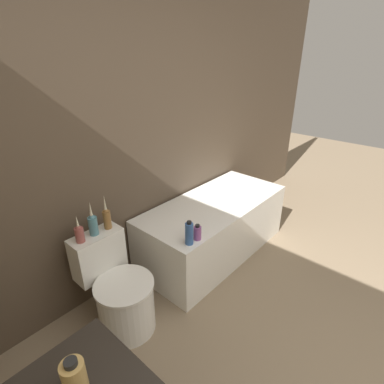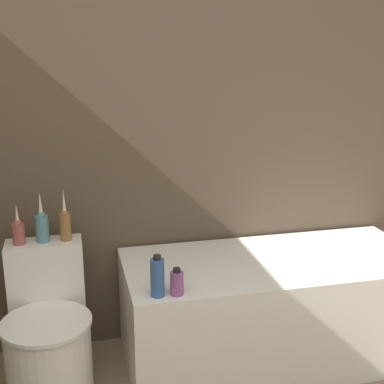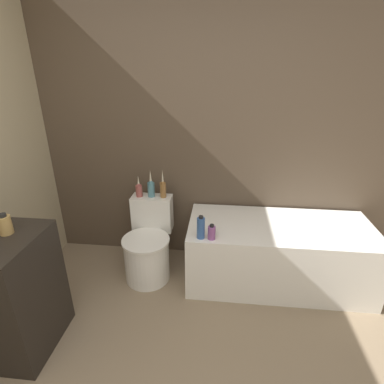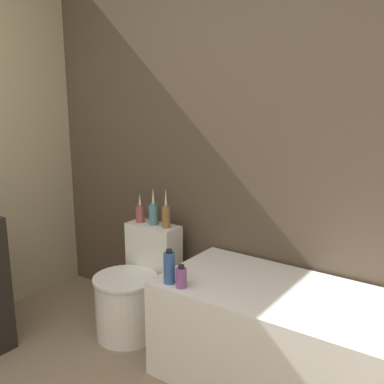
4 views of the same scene
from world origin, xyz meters
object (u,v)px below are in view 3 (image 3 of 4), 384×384
at_px(bathtub, 277,253).
at_px(vase_bronze, 163,188).
at_px(soap_bottle_glass, 5,225).
at_px(vase_gold, 139,189).
at_px(shampoo_bottle_tall, 201,228).
at_px(vase_silver, 151,188).
at_px(toilet, 148,247).
at_px(shampoo_bottle_short, 212,232).

height_order(bathtub, vase_bronze, vase_bronze).
relative_size(soap_bottle_glass, vase_gold, 0.67).
relative_size(soap_bottle_glass, vase_bronze, 0.51).
distance_m(bathtub, shampoo_bottle_tall, 0.82).
distance_m(soap_bottle_glass, vase_gold, 1.17).
distance_m(bathtub, vase_bronze, 1.20).
distance_m(vase_gold, vase_silver, 0.12).
height_order(vase_silver, shampoo_bottle_tall, vase_silver).
relative_size(toilet, shampoo_bottle_short, 5.47).
bearing_deg(vase_bronze, soap_bottle_glass, -128.06).
bearing_deg(bathtub, shampoo_bottle_tall, -157.88).
bearing_deg(shampoo_bottle_tall, shampoo_bottle_short, -4.78).
height_order(vase_bronze, shampoo_bottle_tall, vase_bronze).
relative_size(bathtub, shampoo_bottle_short, 12.30).
relative_size(bathtub, vase_silver, 6.07).
xyz_separation_m(vase_gold, vase_silver, (0.11, 0.01, 0.02)).
distance_m(soap_bottle_glass, vase_silver, 1.24).
bearing_deg(vase_bronze, toilet, -117.20).
xyz_separation_m(bathtub, shampoo_bottle_tall, (-0.68, -0.27, 0.38)).
bearing_deg(vase_bronze, vase_silver, 178.27).
bearing_deg(vase_bronze, shampoo_bottle_short, -44.60).
bearing_deg(shampoo_bottle_tall, vase_bronze, 130.11).
bearing_deg(vase_silver, soap_bottle_glass, -123.77).
distance_m(vase_silver, vase_bronze, 0.11).
height_order(shampoo_bottle_tall, shampoo_bottle_short, shampoo_bottle_tall).
bearing_deg(toilet, vase_silver, 90.00).
bearing_deg(vase_gold, bathtub, -8.05).
bearing_deg(shampoo_bottle_short, vase_bronze, 135.40).
xyz_separation_m(vase_silver, shampoo_bottle_short, (0.59, -0.48, -0.16)).
distance_m(vase_gold, vase_bronze, 0.23).
bearing_deg(soap_bottle_glass, vase_gold, 60.64).
relative_size(soap_bottle_glass, vase_silver, 0.53).
bearing_deg(shampoo_bottle_short, bathtub, 25.59).
xyz_separation_m(vase_silver, shampoo_bottle_tall, (0.51, -0.47, -0.13)).
bearing_deg(shampoo_bottle_tall, vase_silver, 137.21).
distance_m(vase_gold, shampoo_bottle_tall, 0.78).
distance_m(vase_bronze, shampoo_bottle_short, 0.69).
bearing_deg(vase_gold, vase_bronze, 1.61).
bearing_deg(vase_gold, soap_bottle_glass, -119.36).
bearing_deg(vase_silver, vase_bronze, -1.73).
bearing_deg(bathtub, soap_bottle_glass, -156.03).
height_order(toilet, shampoo_bottle_short, toilet).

